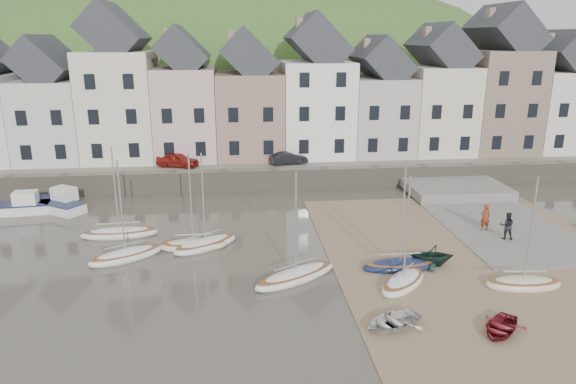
{
  "coord_description": "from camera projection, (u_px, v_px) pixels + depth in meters",
  "views": [
    {
      "loc": [
        -3.35,
        -26.62,
        12.78
      ],
      "look_at": [
        0.0,
        6.0,
        3.0
      ],
      "focal_mm": 32.58,
      "sensor_mm": 36.0,
      "label": 1
    }
  ],
  "objects": [
    {
      "name": "ground",
      "position": [
        299.0,
        273.0,
        29.36
      ],
      "size": [
        160.0,
        160.0,
        0.0
      ],
      "primitive_type": "plane",
      "color": "#454036",
      "rests_on": "ground"
    },
    {
      "name": "quay_land",
      "position": [
        265.0,
        146.0,
        59.65
      ],
      "size": [
        90.0,
        30.0,
        1.5
      ],
      "primitive_type": "cube",
      "color": "#365120",
      "rests_on": "ground"
    },
    {
      "name": "quay_street",
      "position": [
        272.0,
        163.0,
        48.46
      ],
      "size": [
        70.0,
        7.0,
        0.1
      ],
      "primitive_type": "cube",
      "color": "slate",
      "rests_on": "quay_land"
    },
    {
      "name": "seawall",
      "position": [
        275.0,
        179.0,
        45.31
      ],
      "size": [
        70.0,
        1.2,
        1.8
      ],
      "primitive_type": "cube",
      "color": "slate",
      "rests_on": "ground"
    },
    {
      "name": "beach",
      "position": [
        486.0,
        264.0,
        30.43
      ],
      "size": [
        18.0,
        26.0,
        0.06
      ],
      "primitive_type": "cube",
      "color": "#7E694C",
      "rests_on": "ground"
    },
    {
      "name": "slipway",
      "position": [
        488.0,
        217.0,
        38.44
      ],
      "size": [
        8.0,
        18.0,
        0.12
      ],
      "primitive_type": "cube",
      "color": "slate",
      "rests_on": "ground"
    },
    {
      "name": "hillside",
      "position": [
        228.0,
        220.0,
        91.21
      ],
      "size": [
        134.4,
        84.0,
        84.0
      ],
      "color": "#365120",
      "rests_on": "ground"
    },
    {
      "name": "townhouse_terrace",
      "position": [
        287.0,
        95.0,
        50.31
      ],
      "size": [
        61.05,
        8.0,
        13.93
      ],
      "color": "silver",
      "rests_on": "quay_land"
    },
    {
      "name": "sailboat_0",
      "position": [
        120.0,
        233.0,
        34.69
      ],
      "size": [
        5.09,
        1.82,
        6.32
      ],
      "color": "white",
      "rests_on": "ground"
    },
    {
      "name": "sailboat_1",
      "position": [
        126.0,
        255.0,
        31.14
      ],
      "size": [
        4.62,
        3.56,
        6.32
      ],
      "color": "white",
      "rests_on": "ground"
    },
    {
      "name": "sailboat_2",
      "position": [
        193.0,
        245.0,
        32.72
      ],
      "size": [
        4.21,
        1.61,
        6.32
      ],
      "color": "beige",
      "rests_on": "ground"
    },
    {
      "name": "sailboat_3",
      "position": [
        205.0,
        244.0,
        32.83
      ],
      "size": [
        4.54,
        3.77,
        6.32
      ],
      "color": "white",
      "rests_on": "ground"
    },
    {
      "name": "sailboat_4",
      "position": [
        296.0,
        276.0,
        28.5
      ],
      "size": [
        5.33,
        4.05,
        6.32
      ],
      "color": "white",
      "rests_on": "ground"
    },
    {
      "name": "sailboat_5",
      "position": [
        400.0,
        265.0,
        29.8
      ],
      "size": [
        4.42,
        1.64,
        6.32
      ],
      "color": "#151E43",
      "rests_on": "ground"
    },
    {
      "name": "sailboat_6",
      "position": [
        403.0,
        282.0,
        27.77
      ],
      "size": [
        3.79,
        3.83,
        6.32
      ],
      "color": "white",
      "rests_on": "ground"
    },
    {
      "name": "sailboat_7",
      "position": [
        523.0,
        283.0,
        27.61
      ],
      "size": [
        4.14,
        1.78,
        6.32
      ],
      "color": "beige",
      "rests_on": "ground"
    },
    {
      "name": "motorboat_0",
      "position": [
        20.0,
        206.0,
        39.18
      ],
      "size": [
        4.82,
        2.16,
        1.7
      ],
      "color": "white",
      "rests_on": "ground"
    },
    {
      "name": "motorboat_2",
      "position": [
        57.0,
        203.0,
        39.88
      ],
      "size": [
        5.09,
        4.26,
        1.7
      ],
      "color": "white",
      "rests_on": "ground"
    },
    {
      "name": "rowboat_white",
      "position": [
        392.0,
        321.0,
        23.72
      ],
      "size": [
        3.44,
        3.02,
        0.59
      ],
      "primitive_type": "imported",
      "rotation": [
        0.0,
        0.0,
        -1.15
      ],
      "color": "silver",
      "rests_on": "beach"
    },
    {
      "name": "rowboat_green",
      "position": [
        432.0,
        255.0,
        30.1
      ],
      "size": [
        2.66,
        2.36,
        1.28
      ],
      "primitive_type": "imported",
      "rotation": [
        0.0,
        0.0,
        -1.69
      ],
      "color": "black",
      "rests_on": "beach"
    },
    {
      "name": "rowboat_red",
      "position": [
        500.0,
        327.0,
        23.32
      ],
      "size": [
        3.15,
        3.18,
        0.54
      ],
      "primitive_type": "imported",
      "rotation": [
        0.0,
        0.0,
        -0.76
      ],
      "color": "maroon",
      "rests_on": "beach"
    },
    {
      "name": "person_red",
      "position": [
        485.0,
        217.0,
        35.31
      ],
      "size": [
        0.69,
        0.47,
        1.84
      ],
      "primitive_type": "imported",
      "rotation": [
        0.0,
        0.0,
        3.1
      ],
      "color": "maroon",
      "rests_on": "slipway"
    },
    {
      "name": "person_dark",
      "position": [
        507.0,
        226.0,
        33.82
      ],
      "size": [
        1.06,
        0.94,
        1.81
      ],
      "primitive_type": "imported",
      "rotation": [
        0.0,
        0.0,
        2.79
      ],
      "color": "black",
      "rests_on": "slipway"
    },
    {
      "name": "car_left",
      "position": [
        178.0,
        160.0,
        46.48
      ],
      "size": [
        4.03,
        2.6,
        1.28
      ],
      "primitive_type": "imported",
      "rotation": [
        0.0,
        0.0,
        1.25
      ],
      "color": "maroon",
      "rests_on": "quay_street"
    },
    {
      "name": "car_right",
      "position": [
        288.0,
        158.0,
        47.47
      ],
      "size": [
        3.6,
        1.85,
        1.13
      ],
      "primitive_type": "imported",
      "rotation": [
        0.0,
        0.0,
        1.77
      ],
      "color": "black",
      "rests_on": "quay_street"
    }
  ]
}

